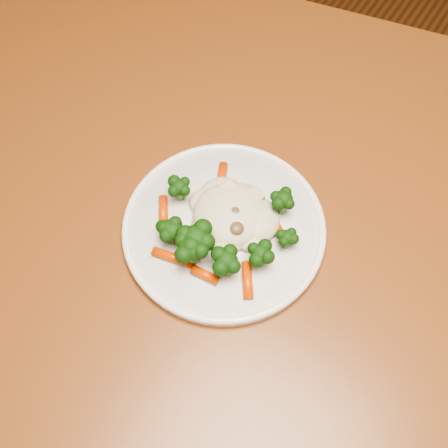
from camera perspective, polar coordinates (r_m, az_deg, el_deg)
name	(u,v)px	position (r m, az deg, el deg)	size (l,w,h in m)	color
dining_table	(191,213)	(0.86, -3.39, 1.07)	(1.33, 1.03, 0.75)	brown
plate	(224,229)	(0.72, 0.00, -0.53)	(0.26, 0.26, 0.01)	white
meal	(219,227)	(0.69, -0.51, -0.28)	(0.19, 0.17, 0.05)	beige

